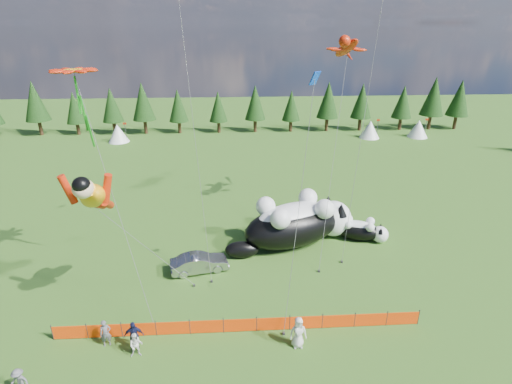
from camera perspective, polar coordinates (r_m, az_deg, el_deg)
ground at (r=27.91m, az=-2.42°, el=-15.17°), size 160.00×160.00×0.00m
safety_fence at (r=25.29m, az=-2.28°, el=-18.47°), size 22.06×0.06×1.10m
tree_line at (r=68.24m, az=-3.31°, el=11.79°), size 90.00×4.00×8.00m
festival_tents at (r=64.91m, az=6.65°, el=8.74°), size 50.00×3.20×2.80m
cat_large at (r=33.43m, az=6.09°, el=-4.27°), size 11.13×7.03×4.20m
cat_small at (r=35.46m, az=14.71°, el=-5.24°), size 5.14×3.04×1.91m
car at (r=30.57m, az=-8.08°, el=-10.01°), size 4.50×2.38×1.41m
spectator_a at (r=25.73m, az=-20.70°, el=-18.37°), size 0.72×0.59×1.70m
spectator_b at (r=24.63m, az=-16.78°, el=-20.20°), size 0.79×0.52×1.54m
spectator_c at (r=24.93m, az=-17.06°, el=-19.05°), size 1.18×0.71×1.90m
spectator_d at (r=24.99m, az=-30.71°, el=-22.25°), size 1.08×0.71×1.53m
spectator_e at (r=24.21m, az=6.05°, el=-19.33°), size 0.99×0.66×1.98m
superhero_kite at (r=24.49m, az=-22.31°, el=-0.53°), size 7.95×5.79×11.01m
gecko_kite at (r=35.61m, az=12.77°, el=19.40°), size 5.16×12.64×18.14m
flower_kite at (r=26.47m, az=-24.55°, el=15.11°), size 6.12×7.31×16.08m
diamond_kite_a at (r=28.21m, az=-10.84°, el=24.48°), size 2.00×4.65×20.09m
diamond_kite_c at (r=21.91m, az=8.19°, el=14.03°), size 2.12×3.31×15.36m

